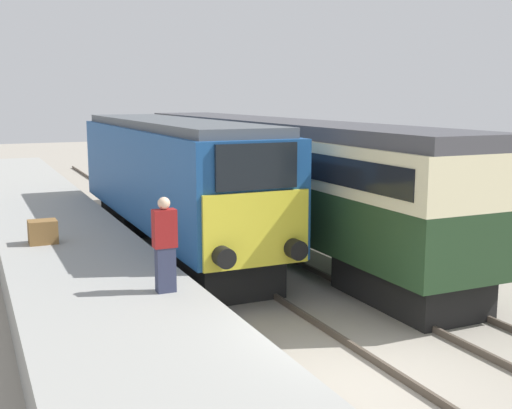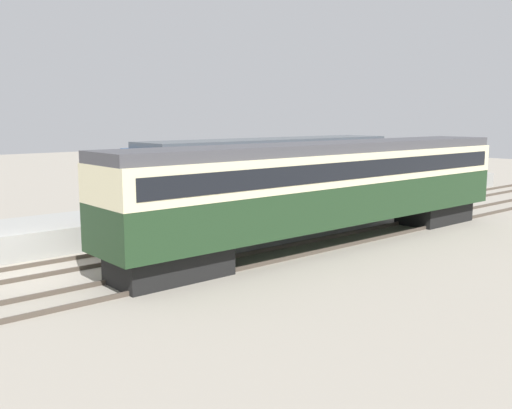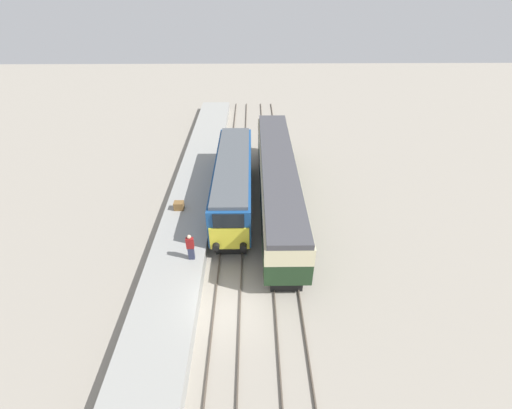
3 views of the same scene
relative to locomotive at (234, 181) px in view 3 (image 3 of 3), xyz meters
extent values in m
plane|color=gray|center=(0.00, -10.34, -2.20)|extent=(120.00, 120.00, 0.00)
cube|color=gray|center=(-3.30, -2.34, -1.72)|extent=(3.50, 50.00, 0.96)
cube|color=#4C4238|center=(-0.72, -5.34, -2.13)|extent=(0.07, 60.00, 0.14)
cube|color=#4C4238|center=(0.72, -5.34, -2.13)|extent=(0.07, 60.00, 0.14)
cube|color=#4C4238|center=(2.68, -5.34, -2.13)|extent=(0.07, 60.00, 0.14)
cube|color=#4C4238|center=(4.12, -5.34, -2.13)|extent=(0.07, 60.00, 0.14)
cube|color=black|center=(0.00, -3.84, -1.70)|extent=(2.03, 4.00, 1.00)
cube|color=black|center=(0.00, 3.92, -1.70)|extent=(2.03, 4.00, 1.00)
cube|color=navy|center=(0.00, 0.04, 0.17)|extent=(2.70, 12.76, 2.75)
cube|color=yellow|center=(0.00, -6.38, -0.38)|extent=(2.48, 0.10, 1.65)
cube|color=black|center=(0.00, -6.38, 1.00)|extent=(1.89, 0.10, 0.99)
cube|color=#4C5156|center=(0.00, 0.04, 1.66)|extent=(2.38, 12.25, 0.24)
cylinder|color=black|center=(-0.85, -6.59, -0.85)|extent=(0.44, 0.35, 0.44)
cylinder|color=black|center=(0.85, -6.59, -0.85)|extent=(0.44, 0.35, 0.44)
cube|color=black|center=(3.40, -7.26, -1.73)|extent=(1.89, 3.60, 0.95)
cube|color=black|center=(3.40, 7.22, -1.73)|extent=(1.89, 3.60, 0.95)
cube|color=#1E381E|center=(3.40, -0.02, -0.52)|extent=(2.70, 18.88, 1.48)
cube|color=beige|center=(3.40, -0.02, 0.80)|extent=(2.71, 18.88, 1.16)
cube|color=black|center=(3.40, -0.02, 0.80)|extent=(2.75, 18.13, 0.64)
cube|color=#424247|center=(3.40, -0.02, 1.56)|extent=(2.48, 18.88, 0.36)
cube|color=#2D334C|center=(-2.29, -7.20, -0.80)|extent=(0.36, 0.24, 0.88)
cube|color=maroon|center=(-2.29, -7.20, 0.00)|extent=(0.44, 0.26, 0.73)
sphere|color=beige|center=(-2.29, -7.20, 0.49)|extent=(0.24, 0.24, 0.24)
cube|color=brown|center=(-3.97, -1.93, -0.94)|extent=(0.70, 0.56, 0.60)
camera|label=1|loc=(-5.61, -18.74, 2.47)|focal=45.00mm
camera|label=2|loc=(17.93, -16.28, 2.70)|focal=40.00mm
camera|label=3|loc=(1.45, -22.64, 13.41)|focal=24.00mm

